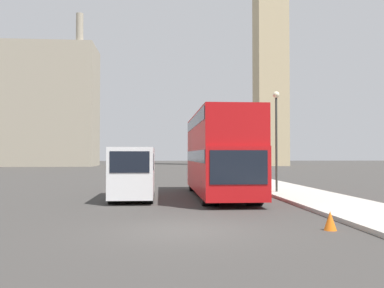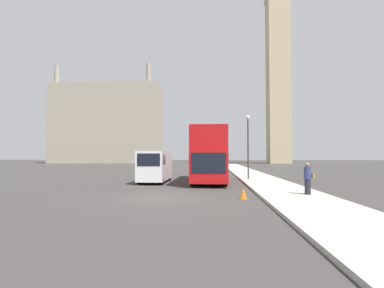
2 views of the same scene
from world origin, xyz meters
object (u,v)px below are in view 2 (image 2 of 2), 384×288
at_px(street_lamp, 248,137).
at_px(red_double_decker_bus, 209,153).
at_px(pedestrian, 308,178).
at_px(clock_tower, 278,43).
at_px(white_van, 155,166).

bearing_deg(street_lamp, red_double_decker_bus, -159.28).
bearing_deg(pedestrian, street_lamp, 99.99).
bearing_deg(clock_tower, street_lamp, -104.54).
relative_size(clock_tower, street_lamp, 12.58).
bearing_deg(red_double_decker_bus, clock_tower, 72.94).
bearing_deg(pedestrian, red_double_decker_bus, 119.59).
xyz_separation_m(clock_tower, red_double_decker_bus, (-19.36, -63.08, -33.05)).
distance_m(pedestrian, street_lamp, 10.82).
relative_size(white_van, street_lamp, 0.97).
xyz_separation_m(clock_tower, pedestrian, (-14.23, -72.12, -34.44)).
height_order(white_van, street_lamp, street_lamp).
bearing_deg(red_double_decker_bus, street_lamp, 20.72).
height_order(red_double_decker_bus, white_van, red_double_decker_bus).
bearing_deg(red_double_decker_bus, white_van, -166.11).
distance_m(clock_tower, white_van, 76.40).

